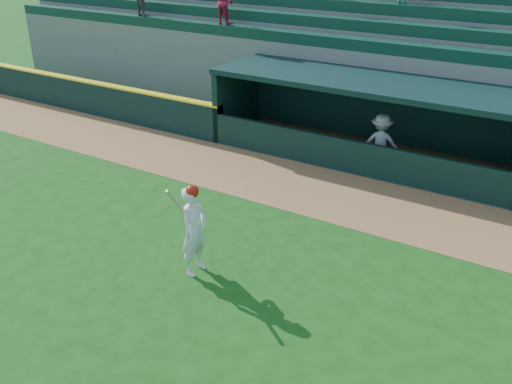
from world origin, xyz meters
TOP-DOWN VIEW (x-y plane):
  - ground at (0.00, 0.00)m, footprint 120.00×120.00m
  - warning_track at (0.00, 4.90)m, footprint 40.00×3.00m
  - field_wall_left at (-12.25, 6.55)m, footprint 15.50×0.30m
  - wall_stripe_left at (-12.25, 6.55)m, footprint 15.50×0.32m
  - dugout_player_inside at (0.71, 7.16)m, footprint 1.22×0.90m
  - dugout at (0.00, 8.00)m, footprint 9.40×2.80m
  - stands at (-0.01, 12.57)m, footprint 34.50×6.31m
  - batter_at_plate at (-0.47, 0.02)m, footprint 0.53×0.82m

SIDE VIEW (x-z plane):
  - ground at x=0.00m, z-range 0.00..0.00m
  - warning_track at x=0.00m, z-range 0.00..0.01m
  - field_wall_left at x=-12.25m, z-range 0.00..1.20m
  - dugout_player_inside at x=0.71m, z-range 0.00..1.68m
  - batter_at_plate at x=-0.47m, z-range -0.01..1.96m
  - wall_stripe_left at x=-12.25m, z-range 1.20..1.26m
  - dugout at x=0.00m, z-range 0.13..2.59m
  - stands at x=-0.01m, z-range -0.89..5.68m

